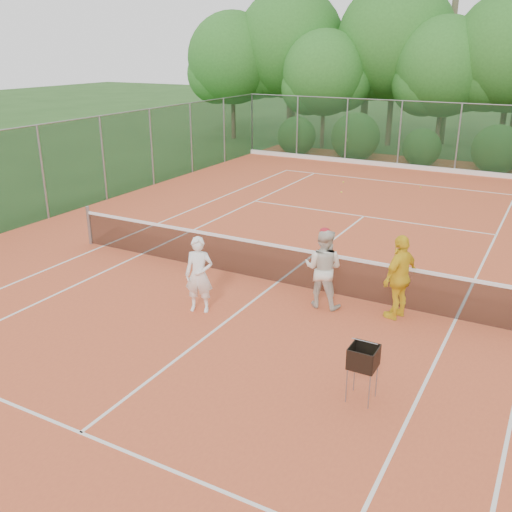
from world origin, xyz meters
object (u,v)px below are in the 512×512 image
Objects in this scene: player_white at (199,275)px; player_center_grp at (323,268)px; player_yellow at (400,277)px; ball_hopper at (363,358)px.

player_center_grp is at bearing 15.19° from player_white.
player_yellow is (1.57, 0.24, 0.02)m from player_center_grp.
player_center_grp is 3.51m from ball_hopper.
ball_hopper is at bearing -38.72° from player_white.
ball_hopper is (1.89, -2.95, -0.13)m from player_center_grp.
player_white is at bearing -47.26° from player_yellow.
ball_hopper is at bearing -57.43° from player_center_grp.
player_white is 1.73× the size of ball_hopper.
player_yellow is (3.76, 1.70, 0.08)m from player_white.
ball_hopper is (0.32, -3.20, -0.14)m from player_yellow.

